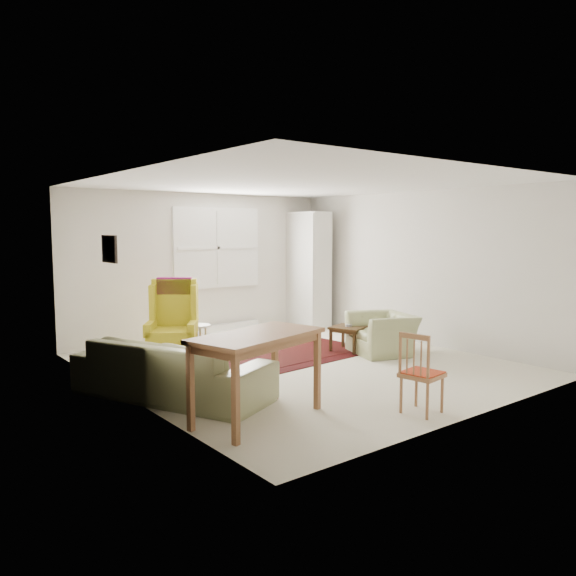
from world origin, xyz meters
TOP-DOWN VIEW (x-y plane):
  - room at (0.02, 0.21)m, footprint 5.04×5.54m
  - rug at (-0.01, 0.79)m, footprint 3.17×2.19m
  - sofa at (-2.10, -0.29)m, footprint 1.74×2.41m
  - armchair at (1.41, -0.20)m, footprint 1.08×1.15m
  - wingback_chair at (-1.29, 1.34)m, footprint 0.97×0.98m
  - coffee_table at (1.13, 0.22)m, footprint 0.61×0.61m
  - stool at (-0.80, 1.44)m, footprint 0.39×0.39m
  - cabinet at (2.10, 2.35)m, footprint 0.47×0.89m
  - desk at (-1.77, -1.47)m, footprint 1.49×1.00m
  - desk_chair at (-0.33, -2.35)m, footprint 0.42×0.42m

SIDE VIEW (x-z plane):
  - rug at x=-0.01m, z-range 0.00..0.03m
  - coffee_table at x=1.13m, z-range 0.00..0.39m
  - stool at x=-0.80m, z-range 0.00..0.46m
  - armchair at x=1.41m, z-range 0.00..0.73m
  - desk_chair at x=-0.33m, z-range 0.00..0.85m
  - desk at x=-1.77m, z-range 0.00..0.87m
  - sofa at x=-2.10m, z-range 0.00..0.91m
  - wingback_chair at x=-1.29m, z-range 0.00..1.18m
  - cabinet at x=2.10m, z-range 0.00..2.20m
  - room at x=0.02m, z-range 0.00..2.51m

